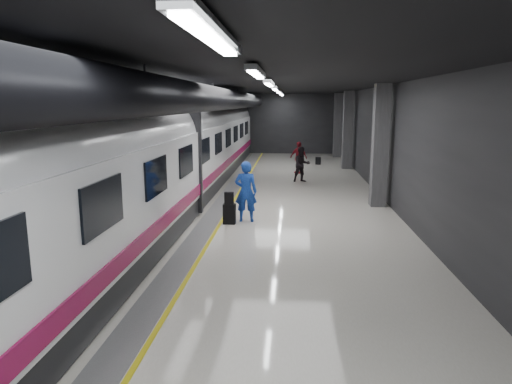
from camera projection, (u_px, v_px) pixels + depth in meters
name	position (u px, v px, depth m)	size (l,w,h in m)	color
ground	(252.00, 216.00, 15.60)	(40.00, 40.00, 0.00)	silver
platform_hall	(246.00, 111.00, 15.88)	(10.02, 40.02, 4.51)	black
train	(157.00, 155.00, 15.45)	(3.05, 38.00, 4.05)	black
traveler_main	(246.00, 191.00, 14.77)	(0.72, 0.47, 1.98)	blue
suitcase_main	(229.00, 214.00, 14.57)	(0.40, 0.25, 0.65)	black
shoulder_bag	(229.00, 198.00, 14.43)	(0.30, 0.16, 0.39)	black
traveler_far_a	(302.00, 164.00, 22.22)	(0.84, 0.65, 1.73)	black
traveler_far_b	(299.00, 157.00, 25.02)	(1.02, 0.42, 1.74)	maroon
suitcase_far	(318.00, 161.00, 28.68)	(0.32, 0.20, 0.46)	black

